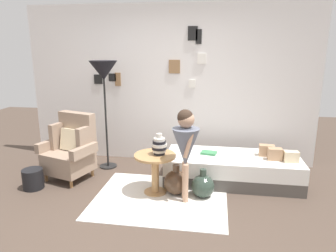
{
  "coord_description": "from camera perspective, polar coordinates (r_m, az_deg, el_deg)",
  "views": [
    {
      "loc": [
        0.8,
        -3.15,
        1.9
      ],
      "look_at": [
        0.15,
        0.95,
        0.85
      ],
      "focal_mm": 32.97,
      "sensor_mm": 36.0,
      "label": 1
    }
  ],
  "objects": [
    {
      "name": "ground_plane",
      "position": [
        3.76,
        -4.73,
        -16.18
      ],
      "size": [
        12.0,
        12.0,
        0.0
      ],
      "primitive_type": "plane",
      "color": "#4C3D33"
    },
    {
      "name": "person_child",
      "position": [
        3.79,
        3.28,
        -3.21
      ],
      "size": [
        0.34,
        0.34,
        1.19
      ],
      "color": "tan",
      "rests_on": "ground"
    },
    {
      "name": "gallery_wall",
      "position": [
        5.19,
        0.1,
        7.59
      ],
      "size": [
        4.8,
        0.12,
        2.6
      ],
      "color": "silver",
      "rests_on": "ground"
    },
    {
      "name": "floor_lamp",
      "position": [
        4.89,
        -11.81,
        9.31
      ],
      "size": [
        0.43,
        0.43,
        1.72
      ],
      "color": "black",
      "rests_on": "ground"
    },
    {
      "name": "rug",
      "position": [
        4.12,
        -1.37,
        -13.16
      ],
      "size": [
        1.7,
        1.39,
        0.01
      ],
      "primitive_type": "cube",
      "color": "silver",
      "rests_on": "ground"
    },
    {
      "name": "pillow_head",
      "position": [
        4.51,
        21.8,
        -5.28
      ],
      "size": [
        0.2,
        0.13,
        0.15
      ],
      "primitive_type": "cube",
      "rotation": [
        0.0,
        0.0,
        0.08
      ],
      "color": "beige",
      "rests_on": "daybed"
    },
    {
      "name": "book_on_daybed",
      "position": [
        4.56,
        7.54,
        -4.94
      ],
      "size": [
        0.24,
        0.2,
        0.03
      ],
      "primitive_type": "cube",
      "rotation": [
        0.0,
        0.0,
        -0.18
      ],
      "color": "#3E8B56",
      "rests_on": "daybed"
    },
    {
      "name": "demijohn_near",
      "position": [
        4.17,
        1.48,
        -10.32
      ],
      "size": [
        0.33,
        0.33,
        0.41
      ],
      "color": "#473323",
      "rests_on": "ground"
    },
    {
      "name": "pillow_mid",
      "position": [
        4.51,
        19.15,
        -4.93
      ],
      "size": [
        0.19,
        0.12,
        0.17
      ],
      "primitive_type": "cube",
      "rotation": [
        0.0,
        0.0,
        -0.0
      ],
      "color": "tan",
      "rests_on": "daybed"
    },
    {
      "name": "vase_striped",
      "position": [
        4.03,
        -1.63,
        -3.68
      ],
      "size": [
        0.2,
        0.2,
        0.28
      ],
      "color": "black",
      "rests_on": "side_table"
    },
    {
      "name": "side_table",
      "position": [
        4.12,
        -2.4,
        -7.35
      ],
      "size": [
        0.55,
        0.55,
        0.54
      ],
      "color": "tan",
      "rests_on": "ground"
    },
    {
      "name": "pillow_back",
      "position": [
        4.64,
        17.77,
        -4.32
      ],
      "size": [
        0.22,
        0.13,
        0.16
      ],
      "primitive_type": "cube",
      "rotation": [
        0.0,
        0.0,
        -0.07
      ],
      "color": "tan",
      "rests_on": "daybed"
    },
    {
      "name": "demijohn_far",
      "position": [
        4.12,
        6.45,
        -10.93
      ],
      "size": [
        0.3,
        0.3,
        0.39
      ],
      "color": "#2D3D33",
      "rests_on": "ground"
    },
    {
      "name": "daybed",
      "position": [
        4.61,
        11.71,
        -7.74
      ],
      "size": [
        1.9,
        0.8,
        0.4
      ],
      "color": "#4C4742",
      "rests_on": "ground"
    },
    {
      "name": "armchair",
      "position": [
        4.82,
        -17.46,
        -4.13
      ],
      "size": [
        0.87,
        0.75,
        0.97
      ],
      "color": "#9E7042",
      "rests_on": "ground"
    },
    {
      "name": "magazine_basket",
      "position": [
        4.72,
        -23.69,
        -8.95
      ],
      "size": [
        0.28,
        0.28,
        0.28
      ],
      "primitive_type": "cylinder",
      "color": "black",
      "rests_on": "ground"
    }
  ]
}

